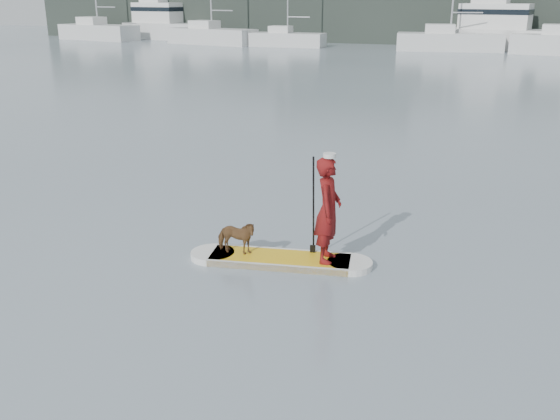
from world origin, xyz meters
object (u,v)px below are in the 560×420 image
(paddleboard, at_px, (280,260))
(motor_yacht_b, at_px, (162,22))
(sailboat_d, at_px, (449,40))
(motor_yacht_a, at_px, (501,29))
(sailboat_b, at_px, (211,34))
(sailboat_c, at_px, (287,39))
(dog, at_px, (236,237))
(sailboat_a, at_px, (98,31))
(paddler, at_px, (328,210))

(paddleboard, xyz_separation_m, motor_yacht_b, (-32.65, 51.79, 1.69))
(sailboat_d, height_order, motor_yacht_b, sailboat_d)
(motor_yacht_a, xyz_separation_m, motor_yacht_b, (-34.76, 1.89, -0.03))
(sailboat_b, relative_size, sailboat_c, 1.36)
(dog, xyz_separation_m, sailboat_a, (-37.74, 48.54, 0.50))
(dog, relative_size, sailboat_c, 0.08)
(paddler, relative_size, dog, 2.49)
(dog, relative_size, sailboat_d, 0.06)
(paddleboard, xyz_separation_m, sailboat_c, (-16.48, 46.61, 0.67))
(paddleboard, distance_m, sailboat_b, 52.89)
(dog, relative_size, sailboat_b, 0.06)
(paddleboard, bearing_deg, sailboat_c, 99.32)
(dog, xyz_separation_m, motor_yacht_a, (2.90, 50.05, 1.35))
(sailboat_a, bearing_deg, paddleboard, -40.74)
(paddleboard, distance_m, sailboat_d, 47.12)
(sailboat_b, xyz_separation_m, sailboat_d, (22.45, 0.14, -0.01))
(paddleboard, relative_size, motor_yacht_b, 0.33)
(sailboat_b, xyz_separation_m, sailboat_c, (7.91, -0.31, -0.20))
(sailboat_a, bearing_deg, sailboat_b, 4.80)
(paddler, height_order, sailboat_a, sailboat_a)
(sailboat_a, bearing_deg, sailboat_d, 8.66)
(sailboat_d, height_order, motor_yacht_a, sailboat_d)
(motor_yacht_b, bearing_deg, sailboat_c, -8.25)
(sailboat_c, distance_m, motor_yacht_b, 17.01)
(paddler, distance_m, motor_yacht_b, 61.55)
(dog, height_order, sailboat_c, sailboat_c)
(sailboat_c, bearing_deg, paddleboard, -71.01)
(dog, bearing_deg, sailboat_d, -3.20)
(paddler, xyz_separation_m, sailboat_b, (-25.22, 46.78, -0.12))
(dog, distance_m, motor_yacht_a, 50.15)
(sailboat_a, xyz_separation_m, motor_yacht_b, (5.88, 3.39, 0.82))
(sailboat_a, bearing_deg, sailboat_c, 6.11)
(sailboat_c, relative_size, sailboat_d, 0.76)
(paddler, distance_m, dog, 1.75)
(paddler, relative_size, motor_yacht_b, 0.19)
(paddleboard, distance_m, dog, 0.89)
(sailboat_d, distance_m, motor_yacht_a, 5.02)
(paddleboard, height_order, motor_yacht_b, motor_yacht_b)
(paddleboard, relative_size, motor_yacht_a, 0.30)
(sailboat_d, bearing_deg, motor_yacht_b, 163.42)
(sailboat_a, distance_m, motor_yacht_a, 40.67)
(paddleboard, height_order, sailboat_b, sailboat_b)
(sailboat_b, bearing_deg, sailboat_a, -174.14)
(motor_yacht_b, bearing_deg, sailboat_b, -20.99)
(sailboat_c, xyz_separation_m, motor_yacht_a, (18.59, 3.29, 1.05))
(paddler, relative_size, sailboat_d, 0.14)
(sailboat_c, bearing_deg, dog, -71.92)
(dog, xyz_separation_m, sailboat_b, (-23.60, 47.07, 0.50))
(paddleboard, height_order, sailboat_c, sailboat_c)
(sailboat_a, height_order, motor_yacht_b, sailboat_a)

